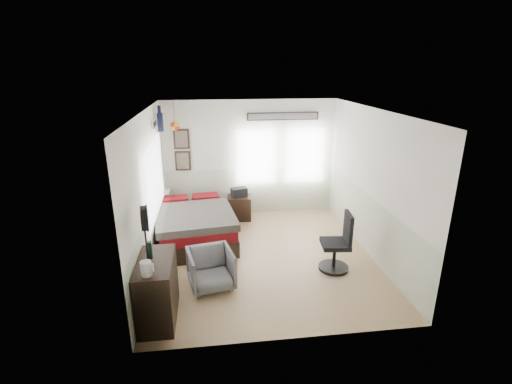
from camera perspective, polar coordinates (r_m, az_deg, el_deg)
ground_plane at (r=7.09m, az=1.23°, el=-9.88°), size 4.00×4.50×0.01m
room_shell at (r=6.64m, az=0.43°, el=3.19°), size 4.02×4.52×2.71m
wall_decor at (r=8.21m, az=-8.48°, el=9.50°), size 3.55×1.32×1.44m
bed at (r=7.70m, az=-9.41°, el=-5.01°), size 1.69×2.23×0.66m
dresser at (r=5.50m, az=-14.94°, el=-14.32°), size 0.48×1.00×0.90m
armchair at (r=6.10m, az=-6.95°, el=-11.65°), size 0.81×0.82×0.64m
nightstand at (r=8.64m, az=-2.58°, el=-2.40°), size 0.60×0.50×0.55m
task_chair at (r=6.64m, az=12.55°, el=-8.26°), size 0.53×0.53×1.05m
kettle at (r=4.94m, az=-16.55°, el=-11.21°), size 0.17×0.14×0.19m
bottle at (r=5.30m, az=-16.02°, el=-8.58°), size 0.06×0.06×0.26m
stand_fan at (r=4.91m, az=-16.76°, el=-4.06°), size 0.14×0.35×0.85m
black_bag at (r=8.52m, az=-2.62°, el=-0.03°), size 0.40×0.31×0.21m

